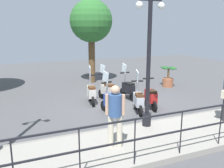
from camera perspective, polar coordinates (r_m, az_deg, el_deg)
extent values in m
plane|color=#4C4C4F|center=(10.06, 3.08, -4.98)|extent=(28.00, 28.00, 0.00)
cube|color=gray|center=(7.49, 14.15, -11.30)|extent=(2.20, 20.00, 0.15)
cube|color=gray|center=(8.28, 9.73, -8.68)|extent=(0.10, 20.00, 0.15)
cube|color=black|center=(6.39, 20.12, -5.21)|extent=(0.04, 16.00, 0.04)
cube|color=black|center=(6.55, 19.79, -9.15)|extent=(0.04, 16.00, 0.04)
cylinder|color=black|center=(6.98, 23.52, -8.55)|extent=(0.03, 0.03, 1.05)
cylinder|color=black|center=(6.19, 15.48, -10.68)|extent=(0.03, 0.03, 1.05)
cylinder|color=black|center=(5.55, 5.21, -13.08)|extent=(0.03, 0.03, 1.05)
cylinder|color=black|center=(5.14, -7.42, -15.41)|extent=(0.03, 0.03, 1.05)
cylinder|color=black|center=(5.01, -21.74, -17.14)|extent=(0.03, 0.03, 1.05)
cylinder|color=black|center=(7.75, 7.93, -7.97)|extent=(0.26, 0.26, 0.40)
cylinder|color=black|center=(7.31, 8.36, 5.00)|extent=(0.12, 0.12, 3.91)
cube|color=black|center=(7.27, 8.83, 18.43)|extent=(0.04, 0.70, 0.04)
sphere|color=white|center=(7.45, 11.18, 17.12)|extent=(0.20, 0.20, 0.20)
sphere|color=white|center=(7.08, 6.26, 17.51)|extent=(0.20, 0.20, 0.20)
cylinder|color=beige|center=(6.33, -0.30, -10.75)|extent=(0.14, 0.14, 0.82)
cylinder|color=beige|center=(6.32, 1.72, -10.82)|extent=(0.14, 0.14, 0.82)
cylinder|color=#335184|center=(6.08, 0.73, -4.87)|extent=(0.43, 0.43, 0.55)
sphere|color=tan|center=(5.97, 0.74, -1.35)|extent=(0.22, 0.22, 0.22)
cylinder|color=tan|center=(6.09, -1.16, -4.68)|extent=(0.09, 0.09, 0.52)
cylinder|color=tan|center=(6.06, 2.62, -4.79)|extent=(0.09, 0.09, 0.52)
cylinder|color=brown|center=(14.06, -4.63, 5.48)|extent=(0.36, 0.36, 2.53)
sphere|color=#2D6B2D|center=(13.94, -4.80, 14.20)|extent=(2.31, 2.31, 2.31)
cylinder|color=#9E5B3D|center=(13.45, 12.64, 0.35)|extent=(0.56, 0.56, 0.45)
cylinder|color=brown|center=(13.36, 12.74, 2.34)|extent=(0.10, 0.10, 0.50)
ellipsoid|color=#235B28|center=(13.50, 12.18, 3.78)|extent=(0.56, 0.16, 0.10)
ellipsoid|color=#235B28|center=(13.11, 13.44, 3.44)|extent=(0.56, 0.16, 0.10)
ellipsoid|color=#235B28|center=(13.16, 11.92, 3.55)|extent=(0.56, 0.16, 0.10)
ellipsoid|color=#235B28|center=(13.45, 13.67, 3.66)|extent=(0.56, 0.16, 0.10)
ellipsoid|color=#235B28|center=(13.35, 11.72, 3.69)|extent=(0.56, 0.16, 0.10)
ellipsoid|color=#235B28|center=(13.27, 13.89, 3.53)|extent=(0.56, 0.16, 0.10)
cylinder|color=black|center=(10.18, 7.83, -3.69)|extent=(0.41, 0.15, 0.40)
cylinder|color=black|center=(9.45, 9.64, -5.09)|extent=(0.41, 0.15, 0.40)
cube|color=#B21E1E|center=(9.66, 8.95, -2.92)|extent=(0.64, 0.38, 0.36)
cube|color=#B21E1E|center=(9.91, 8.32, -2.37)|extent=(0.17, 0.32, 0.44)
cube|color=black|center=(9.54, 9.15, -1.71)|extent=(0.44, 0.32, 0.10)
cylinder|color=gray|center=(9.88, 8.26, -0.29)|extent=(0.19, 0.10, 0.55)
cube|color=black|center=(9.82, 8.31, 1.27)|extent=(0.13, 0.44, 0.05)
cube|color=silver|center=(9.83, 8.22, 2.48)|extent=(0.39, 0.09, 0.42)
cylinder|color=black|center=(9.67, 5.49, -4.53)|extent=(0.41, 0.20, 0.40)
cylinder|color=black|center=(8.90, 6.53, -6.13)|extent=(0.41, 0.20, 0.40)
cube|color=#B7BCC6|center=(9.12, 6.14, -3.80)|extent=(0.66, 0.45, 0.36)
cube|color=#B7BCC6|center=(9.39, 5.78, -3.17)|extent=(0.20, 0.32, 0.44)
cube|color=#4C2D19|center=(8.99, 6.27, -2.52)|extent=(0.46, 0.37, 0.10)
cylinder|color=gray|center=(9.35, 5.76, -0.98)|extent=(0.20, 0.12, 0.55)
cube|color=black|center=(9.29, 5.80, 0.67)|extent=(0.19, 0.44, 0.05)
cube|color=silver|center=(9.31, 5.75, 1.95)|extent=(0.38, 0.14, 0.42)
cylinder|color=black|center=(9.39, -1.76, -5.03)|extent=(0.41, 0.18, 0.40)
cylinder|color=black|center=(8.76, 1.42, -6.37)|extent=(0.41, 0.18, 0.40)
cube|color=navy|center=(8.92, 0.10, -4.11)|extent=(0.65, 0.42, 0.36)
cube|color=navy|center=(9.14, -1.00, -3.57)|extent=(0.19, 0.32, 0.44)
cube|color=black|center=(8.80, 0.38, -2.79)|extent=(0.45, 0.35, 0.10)
cylinder|color=gray|center=(9.09, -1.24, -1.33)|extent=(0.19, 0.11, 0.55)
cube|color=black|center=(9.02, -1.25, 0.36)|extent=(0.17, 0.44, 0.05)
cube|color=silver|center=(9.03, -1.48, 1.66)|extent=(0.38, 0.12, 0.42)
cylinder|color=black|center=(11.27, 2.49, -1.93)|extent=(0.41, 0.11, 0.40)
cylinder|color=black|center=(10.59, 4.78, -2.95)|extent=(0.41, 0.11, 0.40)
cube|color=black|center=(10.78, 3.86, -1.10)|extent=(0.62, 0.33, 0.36)
cube|color=black|center=(11.02, 3.06, -0.67)|extent=(0.15, 0.31, 0.44)
cube|color=black|center=(10.67, 4.07, 0.02)|extent=(0.42, 0.29, 0.10)
cylinder|color=gray|center=(10.99, 2.92, 1.19)|extent=(0.19, 0.09, 0.55)
cube|color=black|center=(10.94, 2.94, 2.60)|extent=(0.10, 0.44, 0.05)
cube|color=silver|center=(10.95, 2.79, 3.68)|extent=(0.39, 0.06, 0.42)
cylinder|color=black|center=(11.00, -2.41, -2.30)|extent=(0.41, 0.17, 0.40)
cylinder|color=black|center=(10.36, 0.21, -3.28)|extent=(0.41, 0.17, 0.40)
cube|color=beige|center=(10.54, -0.88, -1.41)|extent=(0.65, 0.42, 0.36)
cube|color=beige|center=(10.76, -1.79, -1.00)|extent=(0.19, 0.32, 0.44)
cube|color=#4C2D19|center=(10.43, -0.65, -0.26)|extent=(0.45, 0.35, 0.10)
cylinder|color=gray|center=(10.73, -1.99, 0.90)|extent=(0.19, 0.11, 0.55)
cube|color=black|center=(10.67, -2.00, 2.35)|extent=(0.16, 0.44, 0.05)
cube|color=silver|center=(10.68, -2.19, 3.45)|extent=(0.38, 0.12, 0.42)
cylinder|color=black|center=(10.72, -5.07, -2.75)|extent=(0.41, 0.15, 0.40)
cylinder|color=black|center=(9.93, -4.39, -4.03)|extent=(0.41, 0.15, 0.40)
cube|color=beige|center=(10.17, -4.70, -1.99)|extent=(0.64, 0.38, 0.36)
cube|color=beige|center=(10.44, -4.94, -1.48)|extent=(0.17, 0.32, 0.44)
cube|color=#4C2D19|center=(10.04, -4.67, -0.82)|extent=(0.44, 0.33, 0.10)
cylinder|color=gray|center=(10.42, -5.02, 0.49)|extent=(0.19, 0.10, 0.55)
cube|color=black|center=(10.36, -5.05, 1.98)|extent=(0.14, 0.44, 0.05)
cube|color=silver|center=(10.38, -5.12, 3.12)|extent=(0.39, 0.10, 0.42)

